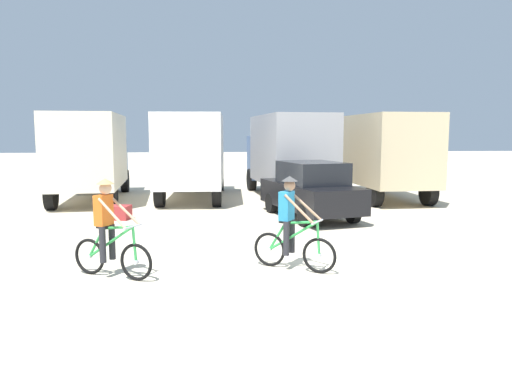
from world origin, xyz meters
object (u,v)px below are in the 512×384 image
at_px(box_truck_cream_rv, 91,153).
at_px(supply_crate, 119,212).
at_px(box_truck_tan_camper, 380,152).
at_px(box_truck_white_box, 193,152).
at_px(cyclist_orange_shirt, 109,232).
at_px(cyclist_cowboy_hat, 291,226).
at_px(box_truck_grey_hauler, 288,152).
at_px(sedan_parked, 310,190).

bearing_deg(box_truck_cream_rv, supply_crate, -68.38).
bearing_deg(box_truck_tan_camper, box_truck_white_box, 175.26).
height_order(box_truck_tan_camper, supply_crate, box_truck_tan_camper).
relative_size(cyclist_orange_shirt, cyclist_cowboy_hat, 1.00).
xyz_separation_m(box_truck_white_box, cyclist_orange_shirt, (-1.29, -10.84, -1.03)).
xyz_separation_m(box_truck_cream_rv, box_truck_white_box, (3.95, 0.14, 0.00)).
bearing_deg(cyclist_cowboy_hat, box_truck_white_box, 101.17).
distance_m(cyclist_cowboy_hat, supply_crate, 7.44).
height_order(box_truck_cream_rv, box_truck_white_box, same).
bearing_deg(supply_crate, box_truck_tan_camper, 22.42).
xyz_separation_m(box_truck_tan_camper, supply_crate, (-9.70, -4.00, -1.66)).
height_order(cyclist_orange_shirt, supply_crate, cyclist_orange_shirt).
distance_m(box_truck_white_box, supply_crate, 5.38).
height_order(box_truck_grey_hauler, cyclist_cowboy_hat, box_truck_grey_hauler).
bearing_deg(box_truck_grey_hauler, cyclist_cowboy_hat, -99.32).
height_order(cyclist_orange_shirt, cyclist_cowboy_hat, same).
bearing_deg(supply_crate, cyclist_orange_shirt, -81.87).
bearing_deg(sedan_parked, box_truck_tan_camper, 48.92).
bearing_deg(sedan_parked, cyclist_cowboy_hat, -105.94).
relative_size(box_truck_cream_rv, box_truck_white_box, 1.00).
bearing_deg(sedan_parked, box_truck_grey_hauler, 88.57).
bearing_deg(supply_crate, box_truck_white_box, 64.81).
relative_size(box_truck_grey_hauler, supply_crate, 10.53).
bearing_deg(box_truck_grey_hauler, box_truck_cream_rv, -178.99).
relative_size(sedan_parked, supply_crate, 6.85).
distance_m(box_truck_white_box, box_truck_tan_camper, 7.55).
xyz_separation_m(box_truck_white_box, supply_crate, (-2.18, -4.63, -1.66)).
height_order(box_truck_grey_hauler, supply_crate, box_truck_grey_hauler).
bearing_deg(cyclist_orange_shirt, box_truck_tan_camper, 49.20).
distance_m(box_truck_tan_camper, supply_crate, 10.63).
bearing_deg(sedan_parked, box_truck_white_box, 126.90).
bearing_deg(box_truck_tan_camper, cyclist_orange_shirt, -130.80).
distance_m(box_truck_tan_camper, cyclist_cowboy_hat, 11.47).
distance_m(box_truck_grey_hauler, sedan_parked, 5.07).
bearing_deg(box_truck_white_box, sedan_parked, -53.10).
relative_size(box_truck_tan_camper, sedan_parked, 1.51).
bearing_deg(box_truck_cream_rv, cyclist_cowboy_hat, -60.08).
relative_size(box_truck_tan_camper, cyclist_orange_shirt, 3.74).
bearing_deg(supply_crate, cyclist_cowboy_hat, -54.69).
bearing_deg(box_truck_tan_camper, cyclist_cowboy_hat, -118.33).
xyz_separation_m(box_truck_cream_rv, box_truck_grey_hauler, (7.81, 0.14, 0.00)).
relative_size(sedan_parked, cyclist_orange_shirt, 2.47).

